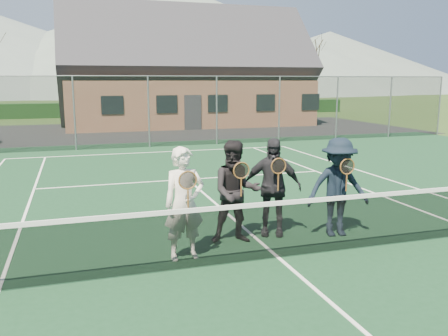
{
  "coord_description": "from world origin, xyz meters",
  "views": [
    {
      "loc": [
        -3.0,
        -6.61,
        2.83
      ],
      "look_at": [
        -0.45,
        1.5,
        1.25
      ],
      "focal_mm": 38.0,
      "sensor_mm": 36.0,
      "label": 1
    }
  ],
  "objects_px": {
    "player_c": "(272,187)",
    "player_d": "(338,187)",
    "clubhouse": "(185,62)",
    "player_b": "(236,192)",
    "tennis_net": "(279,227)",
    "player_a": "(184,204)"
  },
  "relations": [
    {
      "from": "clubhouse",
      "to": "player_a",
      "type": "relative_size",
      "value": 8.67
    },
    {
      "from": "player_d",
      "to": "player_c",
      "type": "bearing_deg",
      "value": 160.33
    },
    {
      "from": "tennis_net",
      "to": "player_d",
      "type": "distance_m",
      "value": 1.71
    },
    {
      "from": "tennis_net",
      "to": "player_d",
      "type": "relative_size",
      "value": 6.49
    },
    {
      "from": "player_c",
      "to": "player_d",
      "type": "distance_m",
      "value": 1.19
    },
    {
      "from": "tennis_net",
      "to": "player_c",
      "type": "relative_size",
      "value": 6.49
    },
    {
      "from": "clubhouse",
      "to": "player_d",
      "type": "relative_size",
      "value": 8.67
    },
    {
      "from": "clubhouse",
      "to": "player_b",
      "type": "height_order",
      "value": "clubhouse"
    },
    {
      "from": "tennis_net",
      "to": "player_b",
      "type": "height_order",
      "value": "player_b"
    },
    {
      "from": "clubhouse",
      "to": "tennis_net",
      "type": "bearing_deg",
      "value": -99.46
    },
    {
      "from": "clubhouse",
      "to": "player_c",
      "type": "distance_m",
      "value": 23.34
    },
    {
      "from": "player_b",
      "to": "player_d",
      "type": "relative_size",
      "value": 1.0
    },
    {
      "from": "tennis_net",
      "to": "player_d",
      "type": "bearing_deg",
      "value": 26.7
    },
    {
      "from": "player_c",
      "to": "player_d",
      "type": "xyz_separation_m",
      "value": [
        1.12,
        -0.4,
        -0.0
      ]
    },
    {
      "from": "player_a",
      "to": "player_d",
      "type": "distance_m",
      "value": 2.93
    },
    {
      "from": "player_b",
      "to": "player_a",
      "type": "bearing_deg",
      "value": -154.32
    },
    {
      "from": "tennis_net",
      "to": "player_c",
      "type": "distance_m",
      "value": 1.26
    },
    {
      "from": "player_b",
      "to": "player_d",
      "type": "bearing_deg",
      "value": -6.19
    },
    {
      "from": "clubhouse",
      "to": "player_d",
      "type": "xyz_separation_m",
      "value": [
        -2.52,
        -23.25,
        -3.07
      ]
    },
    {
      "from": "player_a",
      "to": "player_c",
      "type": "height_order",
      "value": "same"
    },
    {
      "from": "tennis_net",
      "to": "player_c",
      "type": "height_order",
      "value": "player_c"
    },
    {
      "from": "clubhouse",
      "to": "player_b",
      "type": "distance_m",
      "value": 23.66
    }
  ]
}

